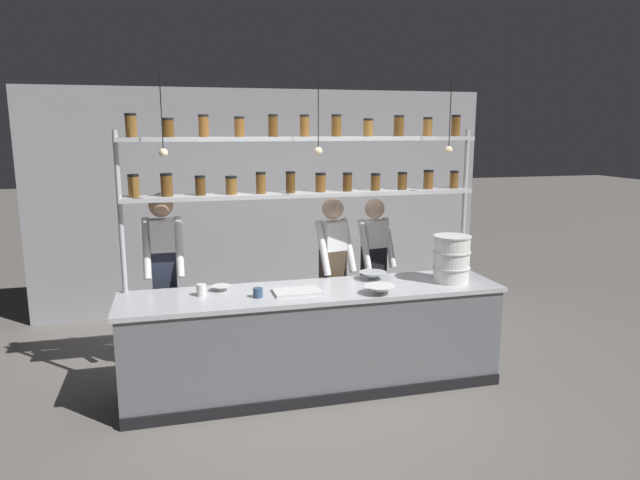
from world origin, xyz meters
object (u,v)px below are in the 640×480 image
(prep_bowl_near_left, at_px, (373,276))
(serving_cup_by_board, at_px, (258,293))
(chef_center, at_px, (333,269))
(chef_left, at_px, (164,271))
(chef_right, at_px, (374,265))
(cutting_board, at_px, (297,292))
(serving_cup_front, at_px, (201,290))
(prep_bowl_center_back, at_px, (380,290))
(spice_shelf_unit, at_px, (303,171))
(container_stack, at_px, (452,259))
(prep_bowl_center_front, at_px, (221,288))

(prep_bowl_near_left, relative_size, serving_cup_by_board, 3.20)
(chef_center, distance_m, prep_bowl_near_left, 0.46)
(chef_left, bearing_deg, chef_right, 2.61)
(cutting_board, bearing_deg, prep_bowl_near_left, 18.28)
(chef_center, xyz_separation_m, cutting_board, (-0.50, -0.61, -0.02))
(chef_right, bearing_deg, serving_cup_front, -169.66)
(serving_cup_by_board, bearing_deg, chef_left, 135.37)
(chef_left, relative_size, chef_center, 1.05)
(chef_center, xyz_separation_m, prep_bowl_center_back, (0.18, -0.82, 0.00))
(spice_shelf_unit, height_order, chef_right, spice_shelf_unit)
(container_stack, bearing_deg, prep_bowl_center_front, 173.59)
(serving_cup_front, bearing_deg, spice_shelf_unit, 15.51)
(chef_right, bearing_deg, chef_center, -169.38)
(prep_bowl_center_front, distance_m, serving_cup_by_board, 0.40)
(chef_center, distance_m, prep_bowl_center_front, 1.19)
(spice_shelf_unit, bearing_deg, serving_cup_front, -164.49)
(chef_right, xyz_separation_m, prep_bowl_near_left, (-0.21, -0.55, 0.03))
(chef_right, relative_size, serving_cup_by_board, 19.69)
(chef_right, bearing_deg, container_stack, -70.42)
(chef_left, height_order, chef_center, chef_left)
(serving_cup_by_board, bearing_deg, spice_shelf_unit, 41.08)
(chef_right, relative_size, prep_bowl_center_back, 5.99)
(prep_bowl_center_back, bearing_deg, chef_right, 72.69)
(prep_bowl_near_left, bearing_deg, container_stack, -20.83)
(chef_left, bearing_deg, prep_bowl_center_front, -44.38)
(spice_shelf_unit, distance_m, prep_bowl_near_left, 1.18)
(chef_center, distance_m, prep_bowl_center_back, 0.84)
(chef_center, height_order, prep_bowl_near_left, chef_center)
(prep_bowl_center_front, relative_size, prep_bowl_center_back, 0.62)
(chef_right, relative_size, container_stack, 3.71)
(chef_center, distance_m, chef_right, 0.54)
(prep_bowl_near_left, bearing_deg, chef_center, 129.31)
(chef_center, height_order, container_stack, chef_center)
(spice_shelf_unit, bearing_deg, prep_bowl_near_left, -11.36)
(cutting_board, height_order, serving_cup_front, serving_cup_front)
(prep_bowl_near_left, distance_m, serving_cup_by_board, 1.18)
(chef_left, bearing_deg, prep_bowl_center_back, -27.17)
(chef_left, distance_m, serving_cup_by_board, 1.07)
(container_stack, bearing_deg, serving_cup_front, 176.99)
(serving_cup_front, bearing_deg, prep_bowl_near_left, 4.93)
(prep_bowl_center_back, bearing_deg, spice_shelf_unit, 131.67)
(prep_bowl_center_back, bearing_deg, cutting_board, 163.15)
(chef_left, relative_size, container_stack, 4.01)
(chef_right, relative_size, cutting_board, 4.03)
(chef_left, relative_size, serving_cup_front, 17.10)
(serving_cup_front, bearing_deg, chef_center, 20.69)
(cutting_board, distance_m, serving_cup_by_board, 0.35)
(prep_bowl_center_back, bearing_deg, serving_cup_by_board, 171.15)
(prep_bowl_center_back, relative_size, serving_cup_by_board, 3.29)
(chef_right, distance_m, prep_bowl_center_back, 1.06)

